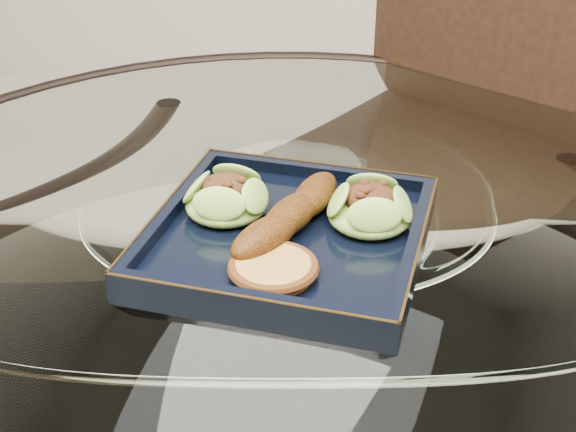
% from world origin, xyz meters
% --- Properties ---
extents(dining_table, '(1.13, 1.13, 0.77)m').
position_xyz_m(dining_table, '(-0.00, -0.00, 0.60)').
color(dining_table, white).
rests_on(dining_table, ground).
extents(dining_chair, '(0.55, 0.55, 0.99)m').
position_xyz_m(dining_chair, '(0.11, 0.38, 0.55)').
color(dining_chair, '#321D10').
rests_on(dining_chair, ground).
extents(navy_plate, '(0.29, 0.29, 0.02)m').
position_xyz_m(navy_plate, '(0.01, -0.04, 0.77)').
color(navy_plate, black).
rests_on(navy_plate, dining_table).
extents(lettuce_wrap_left, '(0.11, 0.11, 0.03)m').
position_xyz_m(lettuce_wrap_left, '(-0.06, -0.02, 0.80)').
color(lettuce_wrap_left, '#67A730').
rests_on(lettuce_wrap_left, navy_plate).
extents(lettuce_wrap_right, '(0.10, 0.10, 0.03)m').
position_xyz_m(lettuce_wrap_right, '(0.09, 0.00, 0.80)').
color(lettuce_wrap_right, olive).
rests_on(lettuce_wrap_right, navy_plate).
extents(roasted_plantain, '(0.07, 0.18, 0.03)m').
position_xyz_m(roasted_plantain, '(0.01, -0.03, 0.80)').
color(roasted_plantain, '#60300A').
rests_on(roasted_plantain, navy_plate).
extents(crumb_patty, '(0.09, 0.09, 0.01)m').
position_xyz_m(crumb_patty, '(0.03, -0.12, 0.79)').
color(crumb_patty, '#BD8A3F').
rests_on(crumb_patty, navy_plate).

